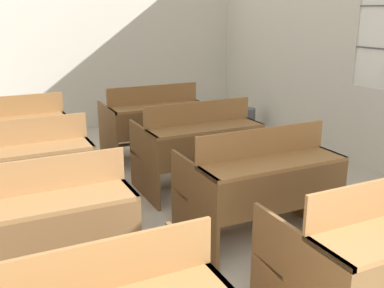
% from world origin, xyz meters
% --- Properties ---
extents(wall_back, '(6.52, 0.06, 2.96)m').
position_xyz_m(wall_back, '(0.00, 6.73, 1.48)').
color(wall_back, beige).
rests_on(wall_back, ground_plane).
extents(wall_right_with_window, '(0.06, 6.70, 2.96)m').
position_xyz_m(wall_right_with_window, '(3.23, 3.39, 1.47)').
color(wall_right_with_window, beige).
rests_on(wall_right_with_window, ground_plane).
extents(bench_front_right, '(1.18, 0.80, 0.95)m').
position_xyz_m(bench_front_right, '(1.03, 1.17, 0.48)').
color(bench_front_right, brown).
rests_on(bench_front_right, ground_plane).
extents(bench_second_left, '(1.18, 0.80, 0.95)m').
position_xyz_m(bench_second_left, '(-0.73, 2.37, 0.48)').
color(bench_second_left, brown).
rests_on(bench_second_left, ground_plane).
extents(bench_second_right, '(1.18, 0.80, 0.95)m').
position_xyz_m(bench_second_right, '(1.01, 2.38, 0.48)').
color(bench_second_right, brown).
rests_on(bench_second_right, ground_plane).
extents(bench_third_left, '(1.18, 0.80, 0.95)m').
position_xyz_m(bench_third_left, '(-0.71, 3.55, 0.48)').
color(bench_third_left, brown).
rests_on(bench_third_left, ground_plane).
extents(bench_third_right, '(1.18, 0.80, 0.95)m').
position_xyz_m(bench_third_right, '(1.03, 3.56, 0.48)').
color(bench_third_right, brown).
rests_on(bench_third_right, ground_plane).
extents(bench_back_left, '(1.18, 0.80, 0.95)m').
position_xyz_m(bench_back_left, '(-0.70, 4.74, 0.48)').
color(bench_back_left, brown).
rests_on(bench_back_left, ground_plane).
extents(bench_back_right, '(1.18, 0.80, 0.95)m').
position_xyz_m(bench_back_right, '(0.99, 4.74, 0.48)').
color(bench_back_right, brown).
rests_on(bench_back_right, ground_plane).
extents(wastepaper_bin, '(0.25, 0.25, 0.35)m').
position_xyz_m(wastepaper_bin, '(2.86, 5.44, 0.17)').
color(wastepaper_bin, '#474C51').
rests_on(wastepaper_bin, ground_plane).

